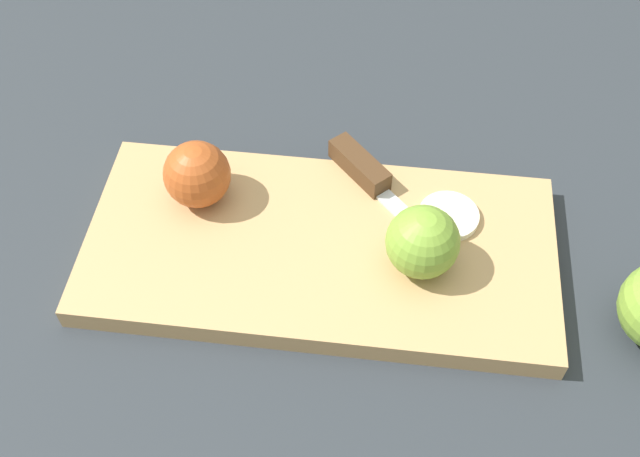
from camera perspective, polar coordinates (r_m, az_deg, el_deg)
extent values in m
plane|color=#282D33|center=(0.72, 0.00, -2.13)|extent=(4.00, 4.00, 0.00)
cube|color=tan|center=(0.71, 0.00, -1.57)|extent=(0.45, 0.24, 0.02)
sphere|color=#AD4C1E|center=(0.72, -9.35, 4.09)|extent=(0.06, 0.06, 0.06)
cylinder|color=#EFE5C6|center=(0.71, -9.58, 3.77)|extent=(0.06, 0.03, 0.06)
sphere|color=olive|center=(0.66, 7.82, -1.02)|extent=(0.07, 0.07, 0.07)
cylinder|color=#EFE5C6|center=(0.66, 8.34, -1.05)|extent=(0.00, 0.06, 0.06)
cube|color=silver|center=(0.72, 6.91, 0.60)|extent=(0.07, 0.07, 0.00)
cube|color=#472D19|center=(0.75, 3.03, 4.85)|extent=(0.06, 0.07, 0.02)
cylinder|color=#EFE5C6|center=(0.72, 9.77, 0.94)|extent=(0.06, 0.06, 0.01)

